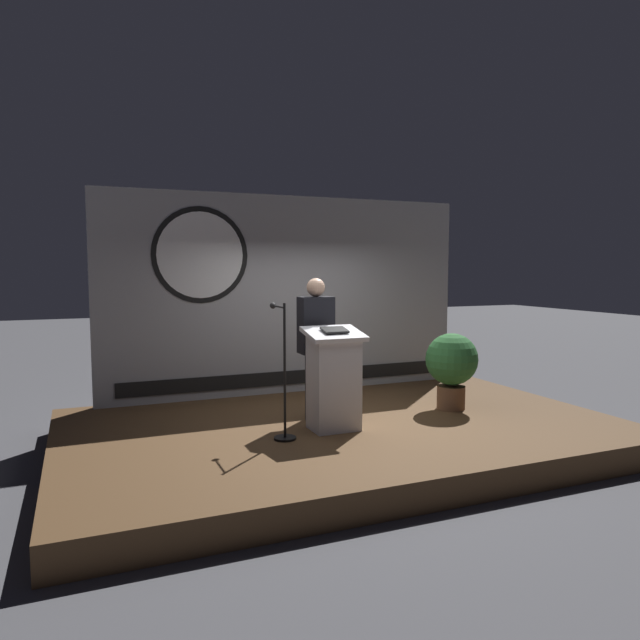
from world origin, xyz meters
The scene contains 7 objects.
ground_plane centered at (0.00, 0.00, 0.00)m, with size 40.00×40.00×0.00m, color #4C4C51.
stage_platform centered at (0.00, 0.00, 0.15)m, with size 6.40×4.00×0.30m, color brown.
banner_display centered at (-0.04, 1.85, 1.73)m, with size 5.43×0.12×2.85m.
podium centered at (-0.22, -0.23, 0.87)m, with size 0.64×0.50×1.17m.
speaker_person centered at (-0.24, 0.25, 1.17)m, with size 0.40×0.26×1.70m.
microphone_stand centered at (-0.86, -0.33, 0.81)m, with size 0.24×0.54×1.46m.
potted_plant centered at (1.57, 0.05, 0.89)m, with size 0.67×0.67×0.99m.
Camera 1 is at (-2.85, -6.11, 2.13)m, focal length 32.62 mm.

